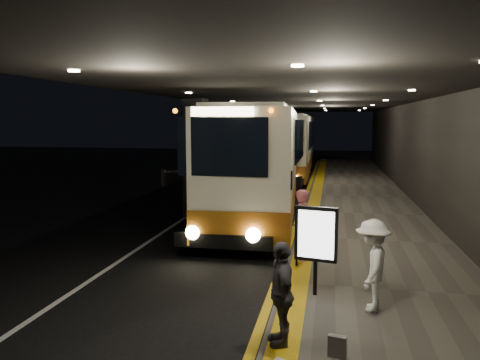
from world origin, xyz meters
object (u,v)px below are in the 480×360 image
(passenger_waiting_white, at_px, (372,265))
(passenger_boarding, at_px, (304,225))
(coach_main, at_px, (260,166))
(bag_polka, at_px, (337,346))
(coach_second, at_px, (290,149))
(stanchion_post, at_px, (297,246))
(passenger_waiting_grey, at_px, (281,293))
(info_sign, at_px, (316,236))

(passenger_waiting_white, bearing_deg, passenger_boarding, -143.34)
(passenger_boarding, height_order, passenger_waiting_white, passenger_boarding)
(coach_main, relative_size, passenger_waiting_white, 7.58)
(bag_polka, bearing_deg, coach_second, 96.78)
(passenger_boarding, height_order, stanchion_post, passenger_boarding)
(coach_second, bearing_deg, coach_main, -91.02)
(coach_second, relative_size, passenger_waiting_white, 7.30)
(coach_main, xyz_separation_m, passenger_waiting_grey, (1.93, -10.53, -0.93))
(passenger_waiting_white, height_order, info_sign, info_sign)
(passenger_waiting_white, relative_size, info_sign, 0.94)
(passenger_waiting_grey, distance_m, bag_polka, 1.11)
(info_sign, relative_size, stanchion_post, 1.80)
(coach_second, relative_size, info_sign, 6.89)
(coach_main, bearing_deg, info_sign, -77.57)
(bag_polka, distance_m, stanchion_post, 4.34)
(passenger_boarding, relative_size, stanchion_post, 1.78)
(passenger_boarding, relative_size, passenger_waiting_white, 1.05)
(bag_polka, bearing_deg, coach_main, 104.52)
(stanchion_post, bearing_deg, coach_second, 95.55)
(passenger_boarding, height_order, bag_polka, passenger_boarding)
(coach_main, height_order, bag_polka, coach_main)
(coach_main, bearing_deg, passenger_boarding, -74.98)
(coach_second, height_order, passenger_waiting_grey, coach_second)
(info_sign, bearing_deg, coach_second, 107.52)
(coach_second, bearing_deg, bag_polka, -83.88)
(coach_main, relative_size, passenger_boarding, 7.21)
(passenger_waiting_grey, bearing_deg, coach_second, 168.13)
(bag_polka, relative_size, stanchion_post, 0.32)
(coach_second, xyz_separation_m, info_sign, (2.30, -20.41, -0.50))
(coach_main, bearing_deg, coach_second, 86.14)
(passenger_waiting_grey, relative_size, bag_polka, 5.10)
(coach_main, bearing_deg, bag_polka, -78.98)
(coach_main, bearing_deg, stanchion_post, -77.44)
(passenger_waiting_grey, xyz_separation_m, stanchion_post, (-0.05, 3.99, -0.32))
(info_sign, xyz_separation_m, stanchion_post, (-0.50, 1.80, -0.71))
(info_sign, bearing_deg, bag_polka, -69.33)
(coach_second, relative_size, stanchion_post, 12.37)
(coach_second, xyz_separation_m, passenger_waiting_white, (3.34, -20.95, -0.86))
(coach_main, bearing_deg, passenger_waiting_grey, -83.10)
(coach_main, distance_m, stanchion_post, 6.92)
(info_sign, bearing_deg, passenger_waiting_grey, -90.46)
(passenger_waiting_white, distance_m, info_sign, 1.23)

